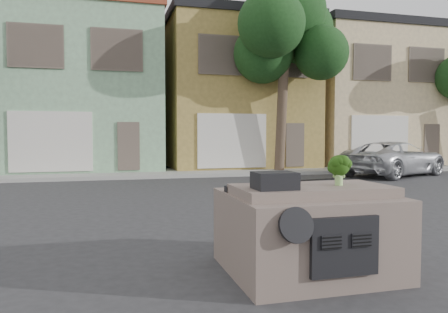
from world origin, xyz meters
name	(u,v)px	position (x,y,z in m)	size (l,w,h in m)	color
ground_plane	(238,224)	(0.00, 0.00, 0.00)	(120.00, 120.00, 0.00)	#303033
sidewalk	(166,173)	(0.00, 10.50, 0.07)	(40.00, 3.00, 0.15)	gray
townhouse_mint	(83,93)	(-3.50, 14.50, 3.77)	(7.20, 8.20, 7.55)	#7FAB84
townhouse_tan	(230,96)	(4.00, 14.50, 3.77)	(7.20, 8.20, 7.55)	olive
townhouse_beige	(354,99)	(11.50, 14.50, 3.77)	(7.20, 8.20, 7.55)	#D0B687
silver_pickup	(394,176)	(9.24, 7.71, 0.00)	(2.38, 5.17, 1.44)	silver
tree_near	(282,77)	(5.00, 9.80, 4.25)	(4.40, 4.00, 8.50)	#173B16
car_dashboard	(306,228)	(0.00, -3.00, 0.56)	(2.00, 1.80, 1.12)	#6C5B52
instrument_hump	(275,181)	(-0.58, -3.35, 1.22)	(0.48, 0.38, 0.20)	black
wiper_arm	(313,180)	(0.28, -2.62, 1.13)	(0.70, 0.03, 0.02)	black
broccoli	(339,170)	(0.34, -3.21, 1.31)	(0.32, 0.32, 0.39)	#1A390C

